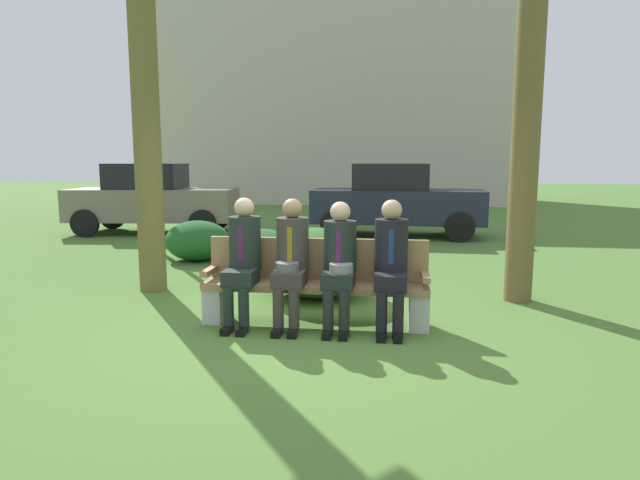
{
  "coord_description": "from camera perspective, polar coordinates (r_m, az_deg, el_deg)",
  "views": [
    {
      "loc": [
        0.91,
        -5.22,
        1.71
      ],
      "look_at": [
        0.12,
        0.67,
        0.85
      ],
      "focal_mm": 30.27,
      "sensor_mm": 36.0,
      "label": 1
    }
  ],
  "objects": [
    {
      "name": "ground_plane",
      "position": [
        5.57,
        -2.2,
        -9.65
      ],
      "size": [
        80.0,
        80.0,
        0.0
      ],
      "primitive_type": "plane",
      "color": "#4A722F"
    },
    {
      "name": "park_bench",
      "position": [
        5.76,
        -0.45,
        -4.55
      ],
      "size": [
        2.37,
        0.44,
        0.9
      ],
      "color": "#99754C",
      "rests_on": "ground"
    },
    {
      "name": "seated_man_leftmost",
      "position": [
        5.73,
        -8.15,
        -1.53
      ],
      "size": [
        0.34,
        0.72,
        1.34
      ],
      "color": "#1E2823",
      "rests_on": "ground"
    },
    {
      "name": "seated_man_centerleft",
      "position": [
        5.61,
        -3.09,
        -1.74
      ],
      "size": [
        0.34,
        0.72,
        1.34
      ],
      "color": "#38332D",
      "rests_on": "ground"
    },
    {
      "name": "seated_man_centerright",
      "position": [
        5.54,
        2.06,
        -2.0
      ],
      "size": [
        0.34,
        0.72,
        1.31
      ],
      "color": "#1E2823",
      "rests_on": "ground"
    },
    {
      "name": "seated_man_rightmost",
      "position": [
        5.52,
        7.5,
        -1.93
      ],
      "size": [
        0.34,
        0.72,
        1.33
      ],
      "color": "black",
      "rests_on": "ground"
    },
    {
      "name": "shrub_near_bench",
      "position": [
        9.66,
        -12.82,
        -0.07
      ],
      "size": [
        1.13,
        1.03,
        0.7
      ],
      "primitive_type": "ellipsoid",
      "color": "#1E5623",
      "rests_on": "ground"
    },
    {
      "name": "shrub_mid_lawn",
      "position": [
        6.87,
        -0.48,
        -2.39
      ],
      "size": [
        1.42,
        1.3,
        0.89
      ],
      "primitive_type": "ellipsoid",
      "color": "#2A5A21",
      "rests_on": "ground"
    },
    {
      "name": "shrub_far_lawn",
      "position": [
        8.15,
        -6.19,
        -1.36
      ],
      "size": [
        1.16,
        1.06,
        0.72
      ],
      "primitive_type": "ellipsoid",
      "color": "#2A542C",
      "rests_on": "ground"
    },
    {
      "name": "parked_car_near",
      "position": [
        13.7,
        -17.29,
        4.19
      ],
      "size": [
        4.04,
        2.04,
        1.68
      ],
      "color": "slate",
      "rests_on": "ground"
    },
    {
      "name": "parked_car_far",
      "position": [
        12.69,
        8.05,
        4.2
      ],
      "size": [
        3.96,
        1.83,
        1.68
      ],
      "color": "#1E2338",
      "rests_on": "ground"
    },
    {
      "name": "street_lamp",
      "position": [
        12.0,
        -18.33,
        10.88
      ],
      "size": [
        0.24,
        0.24,
        3.88
      ],
      "color": "black",
      "rests_on": "ground"
    },
    {
      "name": "building_backdrop",
      "position": [
        25.2,
        0.79,
        15.5
      ],
      "size": [
        15.52,
        7.24,
        9.76
      ],
      "color": "#BDB3A3",
      "rests_on": "ground"
    }
  ]
}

